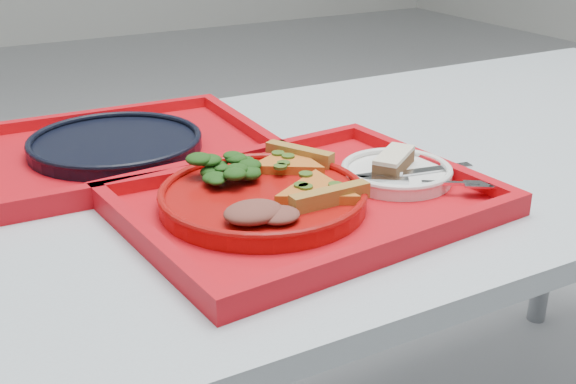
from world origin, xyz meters
The scene contains 13 objects.
table centered at (0.00, 0.00, 0.68)m, with size 1.60×0.80×0.75m.
tray_main centered at (-0.31, -0.13, 0.76)m, with size 0.45×0.35×0.01m, color #BC0913.
tray_far centered at (-0.47, 0.17, 0.76)m, with size 0.45×0.35×0.01m, color #BC0913.
dinner_plate centered at (-0.37, -0.12, 0.77)m, with size 0.26×0.26×0.02m, color #9C0C0A.
side_plate centered at (-0.17, -0.13, 0.77)m, with size 0.15×0.15×0.01m, color white.
navy_plate centered at (-0.47, 0.17, 0.77)m, with size 0.26×0.26×0.02m, color black.
pizza_slice_a centered at (-0.31, -0.16, 0.79)m, with size 0.12×0.10×0.02m, color orange, non-canonical shape.
pizza_slice_b centered at (-0.30, -0.06, 0.79)m, with size 0.12×0.10×0.02m, color orange, non-canonical shape.
salad_heap centered at (-0.39, -0.06, 0.80)m, with size 0.08×0.07×0.04m, color black.
meat_portion centered at (-0.41, -0.19, 0.79)m, with size 0.07×0.06×0.02m, color brown.
dessert_bar centered at (-0.17, -0.13, 0.79)m, with size 0.09×0.08×0.02m.
knife centered at (-0.16, -0.15, 0.78)m, with size 0.18×0.02×0.01m, color silver.
fork centered at (-0.17, -0.19, 0.78)m, with size 0.18×0.02×0.01m, color silver.
Camera 1 is at (-0.74, -0.86, 1.13)m, focal length 45.00 mm.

